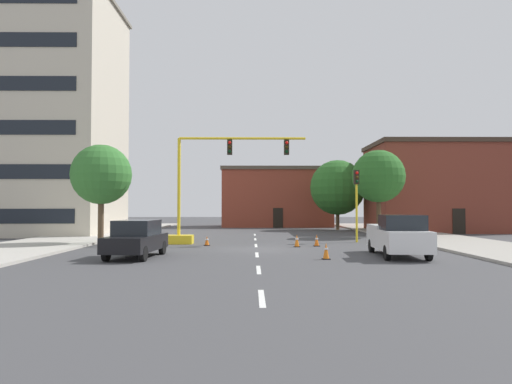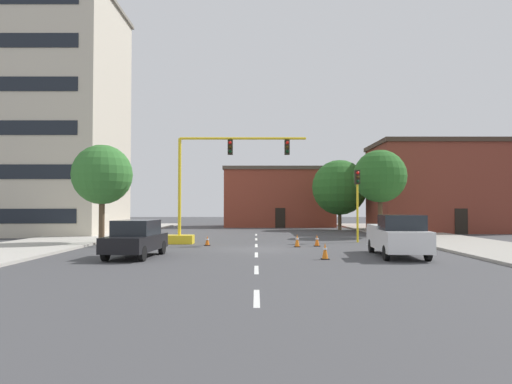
% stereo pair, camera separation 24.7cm
% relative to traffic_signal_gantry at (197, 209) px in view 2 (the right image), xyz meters
% --- Properties ---
extents(ground_plane, '(160.00, 160.00, 0.00)m').
position_rel_traffic_signal_gantry_xyz_m(ground_plane, '(3.77, -3.95, -2.24)').
color(ground_plane, '#424244').
extents(sidewalk_left, '(6.00, 56.00, 0.14)m').
position_rel_traffic_signal_gantry_xyz_m(sidewalk_left, '(-9.23, 4.05, -2.17)').
color(sidewalk_left, '#B2ADA3').
rests_on(sidewalk_left, ground_plane).
extents(sidewalk_right, '(6.00, 56.00, 0.14)m').
position_rel_traffic_signal_gantry_xyz_m(sidewalk_right, '(16.76, 4.05, -2.17)').
color(sidewalk_right, '#9E998E').
rests_on(sidewalk_right, ground_plane).
extents(lane_stripe_seg_0, '(0.16, 2.40, 0.01)m').
position_rel_traffic_signal_gantry_xyz_m(lane_stripe_seg_0, '(3.77, -17.95, -2.24)').
color(lane_stripe_seg_0, silver).
rests_on(lane_stripe_seg_0, ground_plane).
extents(lane_stripe_seg_1, '(0.16, 2.40, 0.01)m').
position_rel_traffic_signal_gantry_xyz_m(lane_stripe_seg_1, '(3.77, -12.45, -2.24)').
color(lane_stripe_seg_1, silver).
rests_on(lane_stripe_seg_1, ground_plane).
extents(lane_stripe_seg_2, '(0.16, 2.40, 0.01)m').
position_rel_traffic_signal_gantry_xyz_m(lane_stripe_seg_2, '(3.77, -6.95, -2.24)').
color(lane_stripe_seg_2, silver).
rests_on(lane_stripe_seg_2, ground_plane).
extents(lane_stripe_seg_3, '(0.16, 2.40, 0.01)m').
position_rel_traffic_signal_gantry_xyz_m(lane_stripe_seg_3, '(3.77, -1.45, -2.24)').
color(lane_stripe_seg_3, silver).
rests_on(lane_stripe_seg_3, ground_plane).
extents(lane_stripe_seg_4, '(0.16, 2.40, 0.01)m').
position_rel_traffic_signal_gantry_xyz_m(lane_stripe_seg_4, '(3.77, 4.05, -2.24)').
color(lane_stripe_seg_4, silver).
rests_on(lane_stripe_seg_4, ground_plane).
extents(lane_stripe_seg_5, '(0.16, 2.40, 0.01)m').
position_rel_traffic_signal_gantry_xyz_m(lane_stripe_seg_5, '(3.77, 9.55, -2.24)').
color(lane_stripe_seg_5, silver).
rests_on(lane_stripe_seg_5, ground_plane).
extents(building_tall_left, '(13.04, 11.27, 20.20)m').
position_rel_traffic_signal_gantry_xyz_m(building_tall_left, '(-14.85, 10.54, 7.87)').
color(building_tall_left, beige).
rests_on(building_tall_left, ground_plane).
extents(building_brick_center, '(12.86, 7.45, 6.92)m').
position_rel_traffic_signal_gantry_xyz_m(building_brick_center, '(6.44, 26.00, 1.23)').
color(building_brick_center, brown).
rests_on(building_brick_center, ground_plane).
extents(building_row_right, '(12.84, 8.45, 8.37)m').
position_rel_traffic_signal_gantry_xyz_m(building_row_right, '(21.31, 14.34, 1.95)').
color(building_row_right, brown).
rests_on(building_row_right, ground_plane).
extents(traffic_signal_gantry, '(9.01, 1.20, 6.83)m').
position_rel_traffic_signal_gantry_xyz_m(traffic_signal_gantry, '(0.00, 0.00, 0.00)').
color(traffic_signal_gantry, yellow).
rests_on(traffic_signal_gantry, ground_plane).
extents(traffic_light_pole_right, '(0.32, 0.47, 4.80)m').
position_rel_traffic_signal_gantry_xyz_m(traffic_light_pole_right, '(10.49, 1.14, 1.29)').
color(traffic_light_pole_right, yellow).
rests_on(traffic_light_pole_right, ground_plane).
extents(tree_right_far, '(5.59, 5.59, 7.10)m').
position_rel_traffic_signal_gantry_xyz_m(tree_right_far, '(12.24, 17.78, 2.06)').
color(tree_right_far, brown).
rests_on(tree_right_far, ground_plane).
extents(tree_left_near, '(3.72, 3.72, 6.23)m').
position_rel_traffic_signal_gantry_xyz_m(tree_left_near, '(-5.84, -0.86, 2.11)').
color(tree_left_near, brown).
rests_on(tree_left_near, ground_plane).
extents(tree_right_mid, '(4.09, 4.09, 6.78)m').
position_rel_traffic_signal_gantry_xyz_m(tree_right_mid, '(13.38, 6.43, 2.47)').
color(tree_right_mid, '#4C3823').
rests_on(tree_right_mid, ground_plane).
extents(pickup_truck_white, '(2.34, 5.52, 1.99)m').
position_rel_traffic_signal_gantry_xyz_m(pickup_truck_white, '(10.49, -7.72, -1.27)').
color(pickup_truck_white, white).
rests_on(pickup_truck_white, ground_plane).
extents(sedan_black_near_left, '(2.22, 4.64, 1.74)m').
position_rel_traffic_signal_gantry_xyz_m(sedan_black_near_left, '(-1.87, -8.12, -1.35)').
color(sedan_black_near_left, black).
rests_on(sedan_black_near_left, ground_plane).
extents(traffic_cone_roadside_a, '(0.36, 0.36, 0.70)m').
position_rel_traffic_signal_gantry_xyz_m(traffic_cone_roadside_a, '(7.39, -1.95, -1.89)').
color(traffic_cone_roadside_a, black).
rests_on(traffic_cone_roadside_a, ground_plane).
extents(traffic_cone_roadside_b, '(0.36, 0.36, 0.59)m').
position_rel_traffic_signal_gantry_xyz_m(traffic_cone_roadside_b, '(0.79, -1.47, -1.95)').
color(traffic_cone_roadside_b, black).
rests_on(traffic_cone_roadside_b, ground_plane).
extents(traffic_cone_roadside_c, '(0.36, 0.36, 0.75)m').
position_rel_traffic_signal_gantry_xyz_m(traffic_cone_roadside_c, '(6.85, -8.97, -1.87)').
color(traffic_cone_roadside_c, black).
rests_on(traffic_cone_roadside_c, ground_plane).
extents(traffic_cone_roadside_d, '(0.36, 0.36, 0.75)m').
position_rel_traffic_signal_gantry_xyz_m(traffic_cone_roadside_d, '(6.16, -2.45, -1.87)').
color(traffic_cone_roadside_d, black).
rests_on(traffic_cone_roadside_d, ground_plane).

